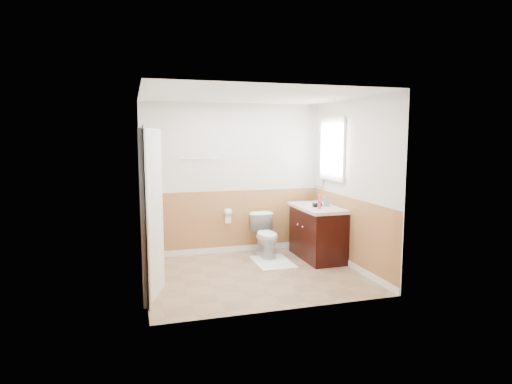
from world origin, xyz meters
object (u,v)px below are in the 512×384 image
object	(u,v)px
soap_dispenser	(327,200)
vanity_cabinet	(317,234)
bath_mat	(273,262)
lotion_bottle	(319,202)
toilet	(266,235)

from	to	relation	value
soap_dispenser	vanity_cabinet	bearing A→B (deg)	153.68
bath_mat	soap_dispenser	distance (m)	1.29
lotion_bottle	bath_mat	bearing A→B (deg)	162.70
bath_mat	vanity_cabinet	size ratio (longest dim) A/B	0.73
toilet	bath_mat	xyz separation A→B (m)	(0.00, -0.37, -0.34)
bath_mat	vanity_cabinet	distance (m)	0.87
toilet	soap_dispenser	world-z (taller)	soap_dispenser
bath_mat	vanity_cabinet	bearing A→B (deg)	3.96
vanity_cabinet	lotion_bottle	world-z (taller)	lotion_bottle
bath_mat	lotion_bottle	world-z (taller)	lotion_bottle
vanity_cabinet	toilet	bearing A→B (deg)	157.66
vanity_cabinet	soap_dispenser	distance (m)	0.56
lotion_bottle	soap_dispenser	world-z (taller)	lotion_bottle
vanity_cabinet	bath_mat	bearing A→B (deg)	-176.04
toilet	bath_mat	distance (m)	0.50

